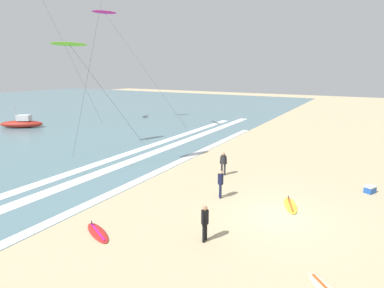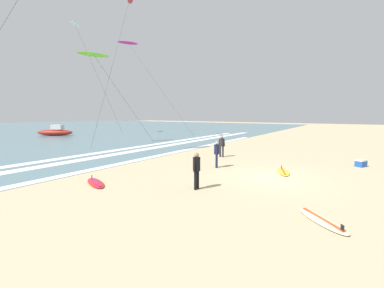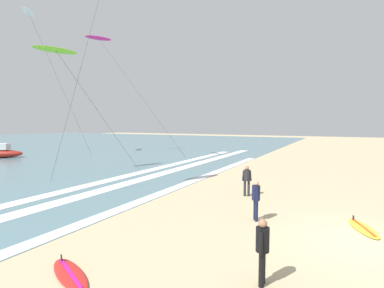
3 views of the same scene
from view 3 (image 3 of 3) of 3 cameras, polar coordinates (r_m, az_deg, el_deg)
The scene contains 12 objects.
ground_plane at distance 11.22m, azimuth 29.25°, elevation -16.51°, with size 160.00×160.00×0.00m, color tan.
wave_foam_shoreline at distance 15.32m, azimuth -8.72°, elevation -10.44°, with size 38.28×0.69×0.01m, color white.
wave_foam_mid_break at distance 17.18m, azimuth -18.84°, elevation -9.02°, with size 55.98×1.02×0.01m, color white.
wave_foam_outer_break at distance 16.88m, azimuth -29.79°, elevation -9.57°, with size 55.53×0.91×0.01m, color white.
surfer_foreground_main at distance 7.52m, azimuth 13.53°, elevation -18.66°, with size 0.51×0.32×1.60m.
surfer_right_near at distance 15.78m, azimuth 10.61°, elevation -6.52°, with size 0.32×0.51×1.60m.
surfer_mid_group at distance 11.99m, azimuth 12.31°, elevation -9.95°, with size 0.48×0.33×1.60m.
surfboard_right_spare at distance 12.69m, azimuth 30.27°, elevation -13.91°, with size 2.18×1.30×0.25m.
surfboard_left_pile at distance 8.65m, azimuth -22.63°, elevation -22.33°, with size 1.43×2.16×0.25m.
kite_lime_low_near at distance 24.74m, azimuth -24.93°, elevation 16.10°, with size 6.36×4.69×9.41m.
kite_white_high_right at distance 40.01m, azimuth -29.13°, elevation 21.30°, with size 6.27×5.36×16.35m.
kite_magenta_far_left at distance 40.05m, azimuth -17.62°, elevation 18.86°, with size 3.14×12.80×14.51m.
Camera 3 is at (-10.52, 0.49, 3.85)m, focal length 27.46 mm.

